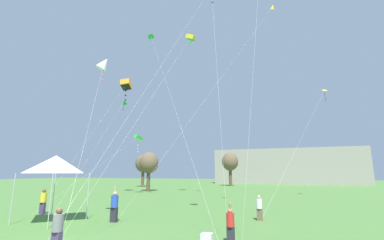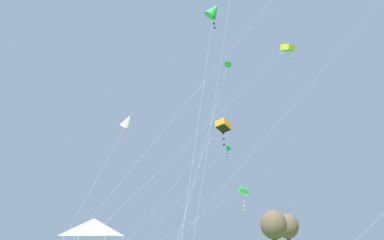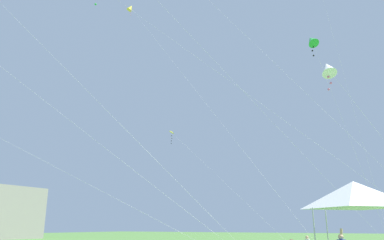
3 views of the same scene
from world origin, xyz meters
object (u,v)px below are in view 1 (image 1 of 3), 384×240
(person_red_shirt, at_px, (230,224))
(person_blue_shirt, at_px, (114,205))
(festival_tent, at_px, (56,164))
(kite_yellow_box_7, at_px, (191,38))
(kite_green_diamond_9, at_px, (124,102))
(person_yellow_shirt, at_px, (43,201))
(kite_orange_box_5, at_px, (126,85))
(kite_yellow_diamond_1, at_px, (272,8))
(kite_yellow_delta_2, at_px, (324,92))
(kite_green_box_4, at_px, (138,138))
(kite_white_diamond_8, at_px, (104,64))
(person_white_shirt, at_px, (259,207))
(cooler_box, at_px, (207,238))
(kite_green_diamond_0, at_px, (151,35))
(person_grey_shirt, at_px, (58,228))

(person_red_shirt, distance_m, person_blue_shirt, 8.09)
(festival_tent, relative_size, kite_yellow_box_7, 0.17)
(festival_tent, bearing_deg, kite_green_diamond_9, 113.73)
(person_yellow_shirt, xyz_separation_m, kite_orange_box_5, (-4.19, 15.71, 14.65))
(kite_orange_box_5, relative_size, kite_green_diamond_9, 0.93)
(festival_tent, height_order, person_yellow_shirt, festival_tent)
(person_yellow_shirt, relative_size, kite_green_diamond_9, 0.10)
(kite_orange_box_5, bearing_deg, person_blue_shirt, -56.44)
(kite_yellow_diamond_1, xyz_separation_m, kite_yellow_delta_2, (5.30, -2.96, -14.75))
(person_red_shirt, xyz_separation_m, kite_yellow_diamond_1, (2.36, 24.87, 26.56))
(kite_green_box_4, relative_size, kite_white_diamond_8, 1.64)
(person_white_shirt, xyz_separation_m, kite_orange_box_5, (-19.39, 13.01, 14.78))
(person_yellow_shirt, height_order, kite_green_diamond_9, kite_green_diamond_9)
(festival_tent, distance_m, cooler_box, 11.08)
(kite_yellow_diamond_1, relative_size, kite_yellow_box_7, 1.16)
(person_blue_shirt, distance_m, kite_white_diamond_8, 9.45)
(person_yellow_shirt, bearing_deg, kite_green_diamond_0, 10.38)
(person_red_shirt, xyz_separation_m, kite_orange_box_5, (-18.68, 18.93, 14.79))
(person_blue_shirt, bearing_deg, kite_orange_box_5, -161.45)
(kite_orange_box_5, distance_m, kite_yellow_box_7, 11.55)
(person_grey_shirt, bearing_deg, kite_yellow_box_7, 106.71)
(festival_tent, height_order, person_blue_shirt, festival_tent)
(person_white_shirt, height_order, kite_yellow_delta_2, kite_yellow_delta_2)
(cooler_box, height_order, person_white_shirt, person_white_shirt)
(person_grey_shirt, height_order, kite_green_diamond_0, kite_green_diamond_0)
(person_red_shirt, relative_size, kite_orange_box_5, 0.10)
(kite_green_diamond_9, bearing_deg, kite_green_box_4, -9.83)
(cooler_box, xyz_separation_m, person_red_shirt, (1.01, 0.19, 0.62))
(cooler_box, bearing_deg, kite_yellow_diamond_1, 82.33)
(cooler_box, relative_size, kite_green_box_4, 0.03)
(kite_green_diamond_0, relative_size, kite_green_box_4, 1.13)
(kite_green_box_4, bearing_deg, kite_yellow_diamond_1, 13.33)
(kite_green_box_4, xyz_separation_m, kite_green_diamond_9, (-3.03, 0.53, 5.79))
(person_red_shirt, xyz_separation_m, kite_yellow_delta_2, (7.67, 21.91, 11.81))
(person_red_shirt, relative_size, person_blue_shirt, 0.80)
(festival_tent, relative_size, person_blue_shirt, 1.92)
(person_yellow_shirt, distance_m, person_blue_shirt, 6.81)
(person_red_shirt, bearing_deg, kite_yellow_delta_2, 161.60)
(person_blue_shirt, bearing_deg, person_red_shirt, 57.62)
(kite_green_box_4, bearing_deg, kite_green_diamond_0, -51.12)
(cooler_box, height_order, kite_yellow_box_7, kite_yellow_box_7)
(kite_green_diamond_0, distance_m, kite_green_box_4, 14.23)
(cooler_box, xyz_separation_m, kite_white_diamond_8, (-7.95, 2.20, 10.19))
(kite_yellow_delta_2, relative_size, kite_white_diamond_8, 1.47)
(cooler_box, relative_size, person_yellow_shirt, 0.27)
(kite_yellow_delta_2, bearing_deg, kite_green_box_4, -176.20)
(kite_green_diamond_0, bearing_deg, person_yellow_shirt, -101.02)
(kite_green_diamond_9, bearing_deg, person_grey_shirt, -59.88)
(person_yellow_shirt, relative_size, kite_yellow_delta_2, 0.11)
(cooler_box, bearing_deg, kite_green_diamond_9, 132.31)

